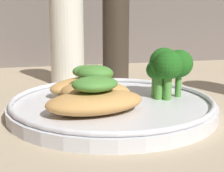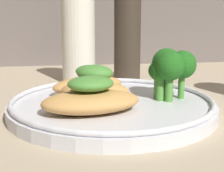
{
  "view_description": "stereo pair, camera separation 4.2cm",
  "coord_description": "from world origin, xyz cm",
  "px_view_note": "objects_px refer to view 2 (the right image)",
  "views": [
    {
      "loc": [
        -9.55,
        -39.51,
        12.4
      ],
      "look_at": [
        0.0,
        0.0,
        3.4
      ],
      "focal_mm": 55.0,
      "sensor_mm": 36.0,
      "label": 1
    },
    {
      "loc": [
        -5.46,
        -40.27,
        12.4
      ],
      "look_at": [
        0.0,
        0.0,
        3.4
      ],
      "focal_mm": 55.0,
      "sensor_mm": 36.0,
      "label": 2
    }
  ],
  "objects_px": {
    "plate": "(112,105)",
    "pepper_grinder": "(127,33)",
    "broccoli_bunch": "(170,67)",
    "sauce_bottle": "(78,35)"
  },
  "relations": [
    {
      "from": "broccoli_bunch",
      "to": "sauce_bottle",
      "type": "height_order",
      "value": "sauce_bottle"
    },
    {
      "from": "broccoli_bunch",
      "to": "sauce_bottle",
      "type": "relative_size",
      "value": 0.37
    },
    {
      "from": "broccoli_bunch",
      "to": "pepper_grinder",
      "type": "distance_m",
      "value": 0.19
    },
    {
      "from": "broccoli_bunch",
      "to": "pepper_grinder",
      "type": "bearing_deg",
      "value": 96.2
    },
    {
      "from": "broccoli_bunch",
      "to": "sauce_bottle",
      "type": "xyz_separation_m",
      "value": [
        -0.11,
        0.19,
        0.03
      ]
    },
    {
      "from": "plate",
      "to": "sauce_bottle",
      "type": "relative_size",
      "value": 1.48
    },
    {
      "from": "sauce_bottle",
      "to": "pepper_grinder",
      "type": "bearing_deg",
      "value": 0.0
    },
    {
      "from": "plate",
      "to": "pepper_grinder",
      "type": "bearing_deg",
      "value": 74.5
    },
    {
      "from": "plate",
      "to": "broccoli_bunch",
      "type": "height_order",
      "value": "broccoli_bunch"
    },
    {
      "from": "pepper_grinder",
      "to": "plate",
      "type": "bearing_deg",
      "value": -105.5
    }
  ]
}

